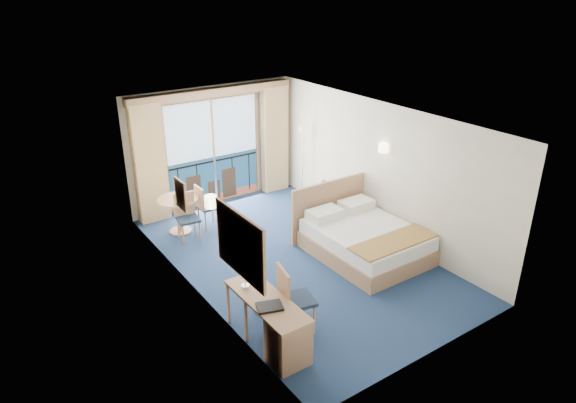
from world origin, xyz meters
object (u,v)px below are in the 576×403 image
(table_chair_b, at_px, (187,214))
(nightstand, at_px, (346,211))
(desk, at_px, (283,334))
(armchair, at_px, (323,200))
(round_table, at_px, (179,207))
(table_chair_a, at_px, (205,204))
(floor_lamp, at_px, (303,145))
(bed, at_px, (363,238))
(desk_chair, at_px, (291,296))

(table_chair_b, bearing_deg, nightstand, -13.85)
(nightstand, height_order, desk, desk)
(armchair, distance_m, round_table, 3.14)
(table_chair_a, bearing_deg, floor_lamp, -87.31)
(bed, distance_m, nightstand, 1.40)
(armchair, relative_size, floor_lamp, 0.41)
(floor_lamp, xyz_separation_m, desk_chair, (-3.08, -3.99, -0.70))
(armchair, bearing_deg, floor_lamp, -107.01)
(bed, bearing_deg, table_chair_a, 125.60)
(floor_lamp, distance_m, desk, 5.70)
(floor_lamp, relative_size, desk_chair, 1.59)
(nightstand, height_order, table_chair_b, table_chair_b)
(armchair, distance_m, desk_chair, 4.21)
(bed, distance_m, table_chair_a, 3.35)
(round_table, distance_m, table_chair_b, 0.38)
(bed, xyz_separation_m, armchair, (0.50, 1.84, -0.00))
(floor_lamp, distance_m, table_chair_a, 2.70)
(nightstand, xyz_separation_m, desk_chair, (-3.09, -2.39, 0.36))
(desk_chair, height_order, round_table, desk_chair)
(round_table, bearing_deg, nightstand, -26.74)
(armchair, distance_m, desk, 4.80)
(armchair, bearing_deg, table_chair_b, -20.53)
(floor_lamp, xyz_separation_m, desk, (-3.50, -4.41, -0.91))
(armchair, bearing_deg, table_chair_a, -28.87)
(nightstand, xyz_separation_m, table_chair_a, (-2.59, 1.47, 0.27))
(nightstand, height_order, table_chair_a, table_chair_a)
(floor_lamp, relative_size, round_table, 2.09)
(nightstand, distance_m, desk_chair, 3.92)
(bed, xyz_separation_m, desk_chair, (-2.44, -1.15, 0.29))
(bed, xyz_separation_m, desk, (-2.86, -1.57, 0.07))
(nightstand, distance_m, armchair, 0.62)
(bed, distance_m, desk_chair, 2.71)
(nightstand, bearing_deg, table_chair_b, 159.07)
(armchair, xyz_separation_m, table_chair_a, (-2.45, 0.87, 0.20))
(nightstand, relative_size, floor_lamp, 0.29)
(table_chair_a, distance_m, table_chair_b, 0.60)
(bed, bearing_deg, desk_chair, -154.72)
(armchair, height_order, round_table, round_table)
(nightstand, bearing_deg, desk, -141.28)
(table_chair_b, bearing_deg, floor_lamp, 14.38)
(nightstand, bearing_deg, armchair, 103.65)
(bed, bearing_deg, desk, -151.22)
(armchair, bearing_deg, bed, 65.50)
(bed, height_order, table_chair_a, bed)
(nightstand, height_order, floor_lamp, floor_lamp)
(armchair, distance_m, table_chair_a, 2.61)
(armchair, xyz_separation_m, floor_lamp, (0.14, 0.99, 0.98))
(armchair, bearing_deg, round_table, -27.35)
(round_table, relative_size, table_chair_b, 0.85)
(nightstand, relative_size, armchair, 0.71)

